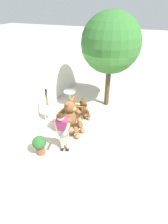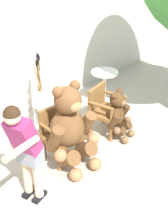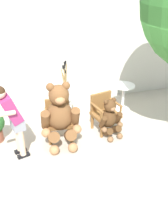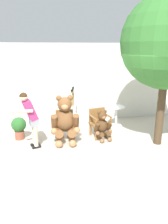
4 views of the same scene
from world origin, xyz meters
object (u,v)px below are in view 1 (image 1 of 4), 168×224
teddy_bear_large (71,118)px  brush_bucket (48,106)px  wooden_chair_right (77,107)px  person_visitor (63,129)px  round_side_table (70,96)px  teddy_bear_small (84,109)px  potted_plant (39,144)px  white_stool (49,113)px  wooden_chair_left (65,121)px  patio_tree (113,44)px

teddy_bear_large → brush_bucket: bearing=71.6°
wooden_chair_right → person_visitor: size_ratio=0.55×
person_visitor → round_side_table: 3.07m
teddy_bear_small → potted_plant: (-2.43, 0.52, -0.04)m
teddy_bear_large → white_stool: 1.33m
wooden_chair_left → brush_bucket: (0.40, 0.97, 0.21)m
brush_bucket → round_side_table: (1.47, -0.27, -0.23)m
wooden_chair_right → round_side_table: wooden_chair_right is taller
wooden_chair_left → patio_tree: 3.64m
person_visitor → patio_tree: 4.09m
white_stool → patio_tree: (2.28, -1.90, 2.38)m
round_side_table → brush_bucket: bearing=169.8°
brush_bucket → patio_tree: bearing=-39.7°
teddy_bear_large → teddy_bear_small: bearing=-1.7°
teddy_bear_large → white_stool: bearing=71.5°
white_stool → round_side_table: bearing=-10.3°
round_side_table → person_visitor: bearing=-158.0°
teddy_bear_large → patio_tree: 3.46m
wooden_chair_right → white_stool: wooden_chair_right is taller
wooden_chair_left → teddy_bear_large: teddy_bear_large is taller
wooden_chair_right → patio_tree: patio_tree is taller
potted_plant → patio_tree: bearing=-16.1°
teddy_bear_large → potted_plant: size_ratio=2.03×
wooden_chair_left → teddy_bear_large: (-0.01, -0.26, 0.21)m
person_visitor → white_stool: size_ratio=3.39×
teddy_bear_small → patio_tree: (1.59, -0.64, 2.30)m
teddy_bear_large → person_visitor: person_visitor is taller
person_visitor → potted_plant: (-0.39, 0.66, -0.52)m
white_stool → brush_bucket: size_ratio=0.49×
brush_bucket → wooden_chair_right: bearing=-55.5°
wooden_chair_left → potted_plant: bearing=170.2°
teddy_bear_large → patio_tree: size_ratio=0.35×
brush_bucket → wooden_chair_left: bearing=-112.2°
wooden_chair_left → patio_tree: size_ratio=0.22×
patio_tree → wooden_chair_right: bearing=150.1°
person_visitor → round_side_table: person_visitor is taller
white_stool → person_visitor: bearing=-133.8°
wooden_chair_left → potted_plant: wooden_chair_left is taller
wooden_chair_left → person_visitor: person_visitor is taller
wooden_chair_left → round_side_table: 2.00m
round_side_table → teddy_bear_large: bearing=-152.9°
person_visitor → patio_tree: (3.63, -0.50, 1.82)m
teddy_bear_small → potted_plant: teddy_bear_small is taller
teddy_bear_small → patio_tree: size_ratio=0.23×
round_side_table → wooden_chair_left: bearing=-159.3°
wooden_chair_right → teddy_bear_small: 0.29m
wooden_chair_right → teddy_bear_large: 1.13m
person_visitor → white_stool: (1.35, 1.40, -0.57)m
teddy_bear_small → person_visitor: 2.10m
round_side_table → patio_tree: 2.93m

